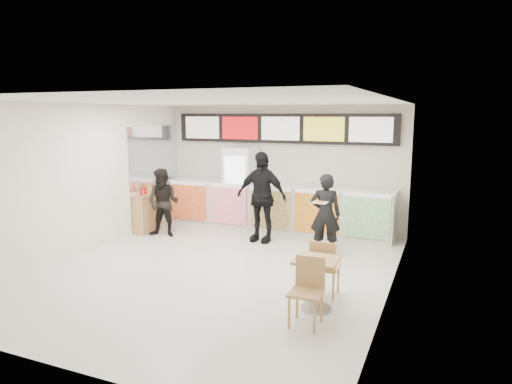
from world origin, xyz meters
The scene contains 15 objects.
floor centered at (0.00, 0.00, 0.00)m, with size 7.00×7.00×0.00m, color beige.
ceiling centered at (0.00, 0.00, 3.00)m, with size 7.00×7.00×0.00m, color white.
wall_back centered at (0.00, 3.50, 1.50)m, with size 6.00×6.00×0.00m, color silver.
wall_left centered at (-3.00, 0.00, 1.50)m, with size 7.00×7.00×0.00m, color silver.
wall_right centered at (3.00, 0.00, 1.50)m, with size 7.00×7.00×0.00m, color silver.
service_counter centered at (0.00, 3.09, 0.57)m, with size 5.56×0.77×1.14m.
menu_board centered at (0.00, 3.41, 2.45)m, with size 5.50×0.14×0.70m.
drinks_fridge centered at (-0.93, 3.11, 1.00)m, with size 0.70×0.67×2.00m.
mirror_panel centered at (-2.99, 2.45, 1.75)m, with size 0.01×2.00×1.50m, color #B2B7BF.
customer_main centered at (1.56, 1.70, 0.82)m, with size 0.60×0.39×1.65m, color black.
customer_left centered at (-2.21, 1.64, 0.79)m, with size 0.76×0.60×1.57m, color black.
customer_mid centered at (0.00, 2.15, 1.00)m, with size 1.17×0.49×1.99m, color black.
pizza_slice centered at (1.56, 1.25, 1.16)m, with size 0.36×0.36×0.02m.
cafe_table centered at (2.10, -0.89, 0.53)m, with size 0.62×1.55×0.90m.
condiment_ledge centered at (-2.82, 1.86, 0.47)m, with size 0.33×0.82×1.09m.
Camera 1 is at (3.72, -6.96, 2.79)m, focal length 32.00 mm.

